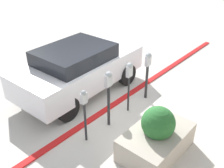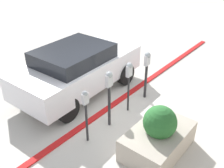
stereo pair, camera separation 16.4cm
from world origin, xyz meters
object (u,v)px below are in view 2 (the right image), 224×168
object	(u,v)px
parking_meter_second	(109,89)
parking_meter_middle	(129,75)
parking_meter_fourth	(147,67)
parked_car_front	(78,68)
planter_box	(158,136)
parking_meter_nearest	(86,107)

from	to	relation	value
parking_meter_second	parking_meter_middle	distance (m)	0.81
parking_meter_fourth	parked_car_front	size ratio (longest dim) A/B	0.35
parking_meter_middle	parked_car_front	world-z (taller)	parked_car_front
parking_meter_fourth	planter_box	bearing A→B (deg)	-139.95
parked_car_front	parking_meter_middle	bearing A→B (deg)	-87.56
parking_meter_fourth	planter_box	world-z (taller)	parking_meter_fourth
parking_meter_fourth	parking_meter_middle	bearing A→B (deg)	-179.57
planter_box	parked_car_front	size ratio (longest dim) A/B	0.41
parking_meter_second	parked_car_front	size ratio (longest dim) A/B	0.37
parking_meter_middle	parking_meter_fourth	world-z (taller)	parking_meter_middle
parking_meter_second	parking_meter_fourth	world-z (taller)	parking_meter_second
parking_meter_middle	parked_car_front	xyz separation A→B (m)	(-0.13, 1.75, -0.29)
parking_meter_second	planter_box	world-z (taller)	parking_meter_second
planter_box	parked_car_front	world-z (taller)	parked_car_front
parked_car_front	planter_box	bearing A→B (deg)	-104.55
planter_box	parked_car_front	bearing A→B (deg)	77.36
parking_meter_middle	planter_box	world-z (taller)	parking_meter_middle
parking_meter_nearest	parked_car_front	xyz separation A→B (m)	(1.45, 1.74, -0.16)
parking_meter_fourth	planter_box	xyz separation A→B (m)	(-1.70, -1.43, -0.56)
parking_meter_middle	parking_meter_fourth	bearing A→B (deg)	0.43
parked_car_front	parking_meter_second	bearing A→B (deg)	-112.81
parking_meter_second	parked_car_front	world-z (taller)	parking_meter_second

